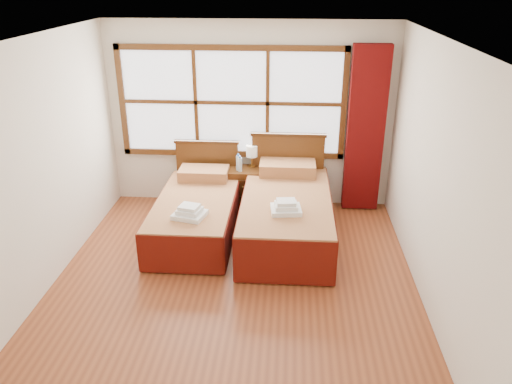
{
  "coord_description": "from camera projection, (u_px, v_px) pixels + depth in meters",
  "views": [
    {
      "loc": [
        0.57,
        -4.56,
        3.16
      ],
      "look_at": [
        0.2,
        0.7,
        0.83
      ],
      "focal_mm": 35.0,
      "sensor_mm": 36.0,
      "label": 1
    }
  ],
  "objects": [
    {
      "name": "nightstand",
      "position": [
        245.0,
        189.0,
        7.17
      ],
      "size": [
        0.45,
        0.45,
        0.6
      ],
      "color": "#502C11",
      "rests_on": "floor"
    },
    {
      "name": "ceiling",
      "position": [
        228.0,
        40.0,
        4.42
      ],
      "size": [
        4.5,
        4.5,
        0.0
      ],
      "primitive_type": "plane",
      "rotation": [
        3.14,
        0.0,
        0.0
      ],
      "color": "white",
      "rests_on": "wall_back"
    },
    {
      "name": "window",
      "position": [
        232.0,
        103.0,
        6.9
      ],
      "size": [
        3.16,
        0.06,
        1.56
      ],
      "color": "white",
      "rests_on": "wall_back"
    },
    {
      "name": "bed_right",
      "position": [
        286.0,
        212.0,
        6.39
      ],
      "size": [
        1.12,
        2.18,
        1.1
      ],
      "color": "#3D200C",
      "rests_on": "floor"
    },
    {
      "name": "towels_right",
      "position": [
        286.0,
        207.0,
        5.81
      ],
      "size": [
        0.38,
        0.34,
        0.15
      ],
      "rotation": [
        0.0,
        0.0,
        0.11
      ],
      "color": "white",
      "rests_on": "bed_right"
    },
    {
      "name": "bottle_near",
      "position": [
        238.0,
        163.0,
        6.98
      ],
      "size": [
        0.06,
        0.06,
        0.24
      ],
      "color": "#A9C8DA",
      "rests_on": "nightstand"
    },
    {
      "name": "floor",
      "position": [
        234.0,
        286.0,
        5.47
      ],
      "size": [
        4.5,
        4.5,
        0.0
      ],
      "primitive_type": "plane",
      "color": "brown",
      "rests_on": "ground"
    },
    {
      "name": "towels_left",
      "position": [
        190.0,
        212.0,
        5.85
      ],
      "size": [
        0.42,
        0.39,
        0.15
      ],
      "rotation": [
        0.0,
        0.0,
        -0.25
      ],
      "color": "white",
      "rests_on": "bed_left"
    },
    {
      "name": "wall_right",
      "position": [
        437.0,
        182.0,
        4.82
      ],
      "size": [
        0.0,
        4.5,
        4.5
      ],
      "primitive_type": "plane",
      "rotation": [
        1.57,
        0.0,
        -1.57
      ],
      "color": "silver",
      "rests_on": "floor"
    },
    {
      "name": "curtain",
      "position": [
        365.0,
        130.0,
        6.82
      ],
      "size": [
        0.5,
        0.16,
        2.3
      ],
      "primitive_type": "cube",
      "color": "#5C0909",
      "rests_on": "wall_back"
    },
    {
      "name": "lamp",
      "position": [
        252.0,
        152.0,
        7.07
      ],
      "size": [
        0.16,
        0.16,
        0.31
      ],
      "color": "#BC8A3C",
      "rests_on": "nightstand"
    },
    {
      "name": "bottle_far",
      "position": [
        240.0,
        164.0,
        6.94
      ],
      "size": [
        0.06,
        0.06,
        0.22
      ],
      "color": "#A9C8DA",
      "rests_on": "nightstand"
    },
    {
      "name": "wall_left",
      "position": [
        36.0,
        171.0,
        5.08
      ],
      "size": [
        0.0,
        4.5,
        4.5
      ],
      "primitive_type": "plane",
      "rotation": [
        1.57,
        0.0,
        1.57
      ],
      "color": "silver",
      "rests_on": "floor"
    },
    {
      "name": "bed_left",
      "position": [
        197.0,
        212.0,
        6.48
      ],
      "size": [
        0.99,
        2.01,
        0.96
      ],
      "color": "#3D200C",
      "rests_on": "floor"
    },
    {
      "name": "wall_back",
      "position": [
        250.0,
        116.0,
        7.0
      ],
      "size": [
        4.0,
        0.0,
        4.0
      ],
      "primitive_type": "plane",
      "rotation": [
        1.57,
        0.0,
        0.0
      ],
      "color": "silver",
      "rests_on": "floor"
    }
  ]
}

